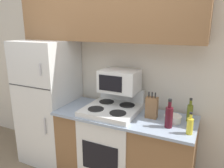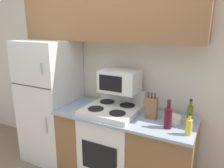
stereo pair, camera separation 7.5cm
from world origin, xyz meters
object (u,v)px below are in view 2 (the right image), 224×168
(stove, at_px, (112,142))
(knife_block, at_px, (151,108))
(microwave, at_px, (120,81))
(refrigerator, at_px, (51,101))
(bowl, at_px, (173,119))
(bottle_olive_oil, at_px, (190,113))
(bottle_cooking_spray, at_px, (189,127))
(bottle_wine_red, at_px, (168,117))

(stove, xyz_separation_m, knife_block, (0.47, 0.04, 0.52))
(microwave, distance_m, knife_block, 0.50)
(microwave, bearing_deg, refrigerator, -173.96)
(microwave, distance_m, bowl, 0.75)
(refrigerator, height_order, bottle_olive_oil, refrigerator)
(microwave, xyz_separation_m, bottle_cooking_spray, (0.86, -0.31, -0.27))
(bottle_wine_red, bearing_deg, microwave, 158.73)
(microwave, relative_size, knife_block, 1.51)
(knife_block, height_order, bowl, knife_block)
(stove, bearing_deg, bottle_olive_oil, 8.09)
(refrigerator, height_order, bowl, refrigerator)
(stove, distance_m, bowl, 0.83)
(bowl, xyz_separation_m, bottle_cooking_spray, (0.19, -0.20, 0.05))
(refrigerator, bearing_deg, stove, -1.71)
(bowl, height_order, bottle_olive_oil, bottle_olive_oil)
(microwave, bearing_deg, bottle_wine_red, -21.27)
(refrigerator, relative_size, microwave, 3.78)
(knife_block, bearing_deg, bowl, -3.95)
(stove, relative_size, bowl, 6.12)
(refrigerator, bearing_deg, bottle_cooking_spray, -6.09)
(bowl, relative_size, bottle_cooking_spray, 0.82)
(microwave, xyz_separation_m, knife_block, (0.43, -0.09, -0.24))
(bowl, height_order, bottle_wine_red, bottle_wine_red)
(bottle_olive_oil, bearing_deg, stove, -171.91)
(bowl, distance_m, bottle_wine_red, 0.16)
(stove, height_order, bottle_olive_oil, bottle_olive_oil)
(stove, distance_m, knife_block, 0.70)
(microwave, distance_m, bottle_wine_red, 0.74)
(knife_block, bearing_deg, microwave, 167.57)
(knife_block, distance_m, bottle_wine_red, 0.27)
(stove, bearing_deg, microwave, 75.92)
(bottle_wine_red, bearing_deg, bottle_olive_oil, 54.17)
(bottle_wine_red, bearing_deg, refrigerator, 175.05)
(microwave, distance_m, bottle_olive_oil, 0.86)
(stove, height_order, bottle_cooking_spray, stove)
(knife_block, bearing_deg, refrigerator, -179.46)
(refrigerator, relative_size, bottle_wine_red, 5.66)
(bottle_olive_oil, bearing_deg, refrigerator, -177.14)
(stove, distance_m, bottle_cooking_spray, 1.03)
(refrigerator, distance_m, knife_block, 1.47)
(knife_block, height_order, bottle_cooking_spray, knife_block)
(refrigerator, height_order, stove, refrigerator)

